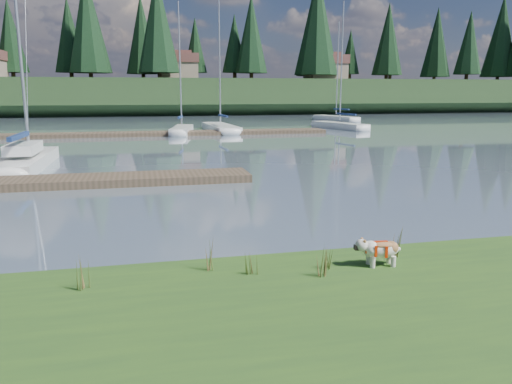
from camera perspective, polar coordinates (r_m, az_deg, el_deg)
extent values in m
plane|color=gray|center=(40.72, -12.85, 6.28)|extent=(200.00, 200.00, 0.00)
cube|color=#1C3017|center=(83.57, -13.15, 10.52)|extent=(200.00, 20.00, 5.00)
cylinder|color=silver|center=(9.35, 13.18, -7.84)|extent=(0.09, 0.09, 0.20)
cylinder|color=silver|center=(9.52, 12.75, -7.47)|extent=(0.09, 0.09, 0.20)
cylinder|color=silver|center=(9.50, 15.41, -7.65)|extent=(0.09, 0.09, 0.20)
cylinder|color=silver|center=(9.67, 14.94, -7.29)|extent=(0.09, 0.09, 0.20)
ellipsoid|color=silver|center=(9.45, 14.19, -6.37)|extent=(0.67, 0.38, 0.30)
ellipsoid|color=#A46B3D|center=(9.42, 14.22, -5.80)|extent=(0.47, 0.34, 0.11)
ellipsoid|color=silver|center=(9.28, 11.97, -5.96)|extent=(0.24, 0.25, 0.23)
cube|color=black|center=(9.26, 11.39, -6.24)|extent=(0.08, 0.12, 0.09)
cube|color=white|center=(25.44, -24.71, 3.04)|extent=(1.71, 7.53, 0.70)
ellipsoid|color=white|center=(29.11, -23.27, 4.10)|extent=(1.64, 2.05, 0.70)
cylinder|color=silver|center=(26.07, -25.61, 17.04)|extent=(0.14, 0.14, 11.41)
cube|color=navy|center=(24.22, -25.49, 5.78)|extent=(0.20, 3.42, 0.20)
cube|color=white|center=(24.94, -25.04, 4.56)|extent=(1.20, 2.74, 0.45)
cube|color=#4C3D2C|center=(20.22, -23.82, 0.98)|extent=(16.00, 2.00, 0.30)
cube|color=#4C3D2C|center=(40.76, -10.03, 6.61)|extent=(26.00, 2.20, 0.30)
cube|color=white|center=(42.27, -8.47, 6.93)|extent=(2.52, 6.30, 0.70)
ellipsoid|color=white|center=(45.32, -8.06, 7.24)|extent=(1.63, 1.90, 0.70)
cylinder|color=silver|center=(42.20, -8.69, 14.27)|extent=(0.12, 0.12, 9.67)
cube|color=navy|center=(41.36, -8.64, 8.46)|extent=(0.65, 2.44, 0.20)
cube|color=white|center=(44.46, -4.07, 7.24)|extent=(2.32, 8.46, 0.70)
ellipsoid|color=white|center=(48.56, -5.10, 7.58)|extent=(1.94, 2.37, 0.70)
cylinder|color=silver|center=(44.50, -4.21, 16.29)|extent=(0.12, 0.12, 12.88)
cube|color=navy|center=(43.28, -3.78, 8.69)|extent=(0.37, 3.34, 0.20)
cube|color=white|center=(47.77, 9.53, 7.41)|extent=(3.29, 7.04, 0.70)
ellipsoid|color=white|center=(50.53, 7.14, 7.69)|extent=(1.93, 2.20, 0.70)
cylinder|color=silver|center=(47.73, 9.77, 14.46)|extent=(0.12, 0.12, 10.59)
cube|color=navy|center=(46.97, 10.28, 8.76)|extent=(0.90, 2.69, 0.20)
cube|color=white|center=(60.46, 9.12, 8.25)|extent=(3.45, 7.18, 0.70)
ellipsoid|color=white|center=(63.26, 7.15, 8.44)|extent=(1.99, 2.26, 0.70)
cylinder|color=silver|center=(60.43, 9.30, 13.75)|extent=(0.12, 0.12, 10.46)
cube|color=navy|center=(59.66, 9.73, 9.32)|extent=(0.96, 2.74, 0.20)
cone|color=#475B23|center=(9.01, -5.84, -7.10)|extent=(0.03, 0.03, 0.57)
cone|color=brown|center=(8.97, -5.07, -7.54)|extent=(0.03, 0.03, 0.45)
cone|color=#475B23|center=(9.03, -5.49, -6.85)|extent=(0.03, 0.03, 0.62)
cone|color=brown|center=(9.02, -4.91, -7.62)|extent=(0.03, 0.03, 0.40)
cone|color=#475B23|center=(8.94, -5.64, -7.43)|extent=(0.03, 0.03, 0.51)
cone|color=#475B23|center=(8.79, -1.00, -8.05)|extent=(0.03, 0.03, 0.41)
cone|color=brown|center=(8.77, -0.19, -8.40)|extent=(0.03, 0.03, 0.33)
cone|color=#475B23|center=(8.83, -0.65, -7.83)|extent=(0.03, 0.03, 0.45)
cone|color=brown|center=(8.82, -0.05, -8.42)|extent=(0.03, 0.03, 0.29)
cone|color=#475B23|center=(8.73, -0.76, -8.34)|extent=(0.03, 0.03, 0.37)
cone|color=#475B23|center=(8.74, 7.22, -7.66)|extent=(0.03, 0.03, 0.58)
cone|color=brown|center=(8.73, 8.06, -8.10)|extent=(0.03, 0.03, 0.47)
cone|color=#475B23|center=(8.77, 7.53, -7.39)|extent=(0.03, 0.03, 0.64)
cone|color=brown|center=(8.79, 8.14, -8.18)|extent=(0.03, 0.03, 0.41)
cone|color=#475B23|center=(8.68, 7.53, -8.00)|extent=(0.03, 0.03, 0.53)
cone|color=#475B23|center=(8.62, -19.60, -8.57)|extent=(0.03, 0.03, 0.57)
cone|color=brown|center=(8.56, -18.88, -9.07)|extent=(0.03, 0.03, 0.46)
cone|color=#475B23|center=(8.63, -19.19, -8.32)|extent=(0.03, 0.03, 0.63)
cone|color=brown|center=(8.61, -18.64, -9.15)|extent=(0.03, 0.03, 0.40)
cone|color=#475B23|center=(8.55, -19.51, -8.93)|extent=(0.03, 0.03, 0.51)
cone|color=#475B23|center=(9.11, 7.89, -7.64)|extent=(0.03, 0.03, 0.36)
cone|color=brown|center=(9.10, 8.69, -7.92)|extent=(0.03, 0.03, 0.28)
cone|color=#475B23|center=(9.15, 8.18, -7.44)|extent=(0.03, 0.03, 0.39)
cone|color=brown|center=(9.15, 8.77, -7.93)|extent=(0.03, 0.03, 0.25)
cone|color=#475B23|center=(9.05, 8.19, -7.89)|extent=(0.03, 0.03, 0.32)
cone|color=#475B23|center=(9.93, 15.49, -5.47)|extent=(0.03, 0.03, 0.64)
cone|color=brown|center=(9.94, 16.23, -5.88)|extent=(0.03, 0.03, 0.52)
cone|color=#475B23|center=(9.97, 15.73, -5.21)|extent=(0.03, 0.03, 0.71)
cone|color=brown|center=(9.99, 16.26, -5.97)|extent=(0.03, 0.03, 0.45)
cone|color=#475B23|center=(9.88, 15.81, -5.76)|extent=(0.03, 0.03, 0.58)
cube|color=#33281C|center=(9.60, -11.44, -9.65)|extent=(60.00, 0.50, 0.14)
cylinder|color=#382619|center=(83.19, -20.33, 12.46)|extent=(0.60, 0.60, 1.80)
cone|color=black|center=(83.56, -20.61, 16.46)|extent=(4.84, 4.84, 11.00)
cylinder|color=#382619|center=(76.67, -10.96, 13.09)|extent=(0.60, 0.60, 1.80)
cone|color=black|center=(77.23, -11.17, 18.43)|extent=(6.16, 6.16, 14.00)
cylinder|color=#382619|center=(82.01, -2.45, 13.16)|extent=(0.60, 0.60, 1.80)
cone|color=black|center=(82.31, -2.48, 16.61)|extent=(3.96, 3.96, 9.00)
cylinder|color=#382619|center=(83.49, 6.86, 13.06)|extent=(0.60, 0.60, 1.80)
cone|color=black|center=(84.12, 6.99, 18.59)|extent=(7.04, 7.04, 16.00)
cylinder|color=#382619|center=(91.85, 14.65, 12.63)|extent=(0.60, 0.60, 1.80)
cone|color=black|center=(92.23, 14.86, 16.54)|extent=(5.28, 5.28, 12.00)
cylinder|color=#382619|center=(95.20, 22.91, 12.06)|extent=(0.60, 0.60, 1.80)
cone|color=black|center=(95.51, 23.18, 15.43)|extent=(4.62, 4.62, 10.50)
cube|color=gray|center=(81.85, -8.96, 13.39)|extent=(6.00, 5.00, 2.80)
cube|color=brown|center=(81.95, -9.01, 14.86)|extent=(6.30, 5.30, 1.40)
cube|color=brown|center=(82.00, -9.03, 15.42)|extent=(4.20, 3.60, 0.70)
cube|color=gray|center=(85.14, 7.93, 13.34)|extent=(6.00, 5.00, 2.80)
cube|color=brown|center=(85.23, 7.97, 14.75)|extent=(6.30, 5.30, 1.40)
cube|color=brown|center=(85.29, 7.99, 15.29)|extent=(4.20, 3.60, 0.70)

